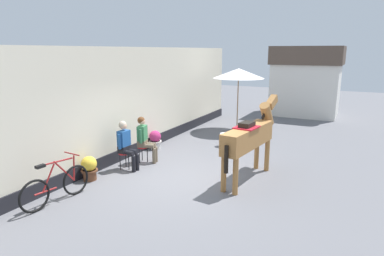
# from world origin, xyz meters

# --- Properties ---
(ground_plane) EXTENTS (40.00, 40.00, 0.00)m
(ground_plane) POSITION_xyz_m (0.00, 3.00, 0.00)
(ground_plane) COLOR slate
(pub_facade_wall) EXTENTS (0.34, 14.00, 3.40)m
(pub_facade_wall) POSITION_xyz_m (-2.55, 1.50, 1.54)
(pub_facade_wall) COLOR beige
(pub_facade_wall) RESTS_ON ground_plane
(distant_cottage) EXTENTS (3.40, 2.60, 3.50)m
(distant_cottage) POSITION_xyz_m (1.40, 10.64, 1.80)
(distant_cottage) COLOR silver
(distant_cottage) RESTS_ON ground_plane
(seated_visitor_near) EXTENTS (0.61, 0.49, 1.39)m
(seated_visitor_near) POSITION_xyz_m (-1.76, -0.21, 0.78)
(seated_visitor_near) COLOR red
(seated_visitor_near) RESTS_ON ground_plane
(seated_visitor_far) EXTENTS (0.61, 0.48, 1.39)m
(seated_visitor_far) POSITION_xyz_m (-1.66, 0.55, 0.78)
(seated_visitor_far) COLOR red
(seated_visitor_far) RESTS_ON ground_plane
(saddled_horse_center) EXTENTS (0.71, 2.99, 2.06)m
(saddled_horse_center) POSITION_xyz_m (1.55, 0.64, 1.16)
(saddled_horse_center) COLOR #9E6B38
(saddled_horse_center) RESTS_ON ground_plane
(flower_planter_near) EXTENTS (0.43, 0.43, 0.64)m
(flower_planter_near) POSITION_xyz_m (-2.12, -1.30, 0.33)
(flower_planter_near) COLOR brown
(flower_planter_near) RESTS_ON ground_plane
(flower_planter_far) EXTENTS (0.43, 0.43, 0.64)m
(flower_planter_far) POSITION_xyz_m (-2.14, 1.85, 0.33)
(flower_planter_far) COLOR beige
(flower_planter_far) RESTS_ON ground_plane
(leaning_bicycle) EXTENTS (0.50, 1.76, 1.02)m
(leaning_bicycle) POSITION_xyz_m (-1.80, -2.63, 0.40)
(leaning_bicycle) COLOR black
(leaning_bicycle) RESTS_ON ground_plane
(cafe_parasol) EXTENTS (2.10, 2.10, 2.58)m
(cafe_parasol) POSITION_xyz_m (-0.57, 5.77, 2.36)
(cafe_parasol) COLOR black
(cafe_parasol) RESTS_ON ground_plane
(spare_stool_white) EXTENTS (0.32, 0.32, 0.46)m
(spare_stool_white) POSITION_xyz_m (-0.15, 3.25, 0.40)
(spare_stool_white) COLOR white
(spare_stool_white) RESTS_ON ground_plane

